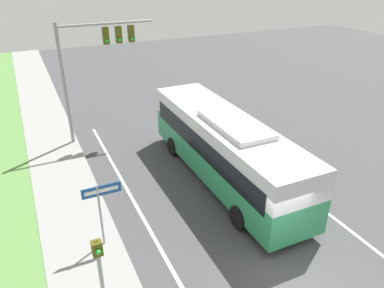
% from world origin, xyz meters
% --- Properties ---
extents(ground_plane, '(80.00, 80.00, 0.00)m').
position_xyz_m(ground_plane, '(0.00, 0.00, 0.00)').
color(ground_plane, '#424244').
extents(lane_divider_far, '(0.14, 30.00, 0.01)m').
position_xyz_m(lane_divider_far, '(3.60, 0.00, 0.00)').
color(lane_divider_far, silver).
rests_on(lane_divider_far, ground_plane).
extents(bus, '(2.74, 11.02, 3.39)m').
position_xyz_m(bus, '(0.91, 6.34, 1.86)').
color(bus, '#2D8956').
rests_on(bus, ground_plane).
extents(signal_gantry, '(5.22, 0.41, 6.81)m').
position_xyz_m(signal_gantry, '(-3.33, 13.51, 4.94)').
color(signal_gantry, '#939399').
rests_on(signal_gantry, ground_plane).
extents(pedestrian_signal, '(0.28, 0.34, 2.95)m').
position_xyz_m(pedestrian_signal, '(-6.10, 0.96, 2.02)').
color(pedestrian_signal, '#939399').
rests_on(pedestrian_signal, ground_plane).
extents(street_sign, '(1.40, 0.08, 2.67)m').
position_xyz_m(street_sign, '(-5.36, 4.16, 1.89)').
color(street_sign, '#939399').
rests_on(street_sign, ground_plane).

